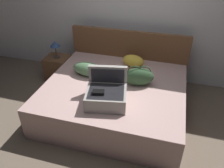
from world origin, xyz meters
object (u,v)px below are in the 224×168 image
Objects in this scene: bed at (114,98)px; pillow_near_headboard at (133,61)px; hard_case_large at (106,94)px; table_lamp at (55,45)px; nightstand at (58,68)px; duffel_bag at (139,77)px; pillow_center_head at (88,69)px.

pillow_near_headboard is (0.15, 0.66, 0.35)m from bed.
table_lamp is (-1.33, 1.12, 0.08)m from hard_case_large.
pillow_near_headboard is 1.52m from nightstand.
nightstand is (-1.48, 0.02, -0.37)m from pillow_near_headboard.
hard_case_large reaches higher than table_lamp.
hard_case_large is 1.33× the size of nightstand.
pillow_near_headboard is at bearing -0.89° from nightstand.
duffel_bag is (0.34, 0.10, 0.39)m from bed.
pillow_center_head reaches higher than pillow_near_headboard.
nightstand is at bearing 128.82° from hard_case_large.
pillow_near_headboard is 0.81m from pillow_center_head.
table_lamp is (-1.48, 0.02, 0.11)m from pillow_near_headboard.
duffel_bag is at bearing 16.22° from bed.
pillow_near_headboard is at bearing 108.96° from duffel_bag.
hard_case_large reaches higher than pillow_near_headboard.
table_lamp reaches higher than bed.
hard_case_large reaches higher than bed.
pillow_near_headboard is 0.73× the size of pillow_center_head.
hard_case_large is 1.10m from pillow_near_headboard.
table_lamp is at bearing 148.24° from pillow_center_head.
duffel_bag is at bearing -4.13° from pillow_center_head.
table_lamp is at bearing 128.82° from hard_case_large.
pillow_center_head is (-0.48, 0.16, 0.36)m from bed.
bed is at bearing -163.78° from duffel_bag.
nightstand is at bearing 0.00° from table_lamp.
bed is 4.36× the size of duffel_bag.
duffel_bag is 1.48× the size of table_lamp.
nightstand is at bearing 160.80° from duffel_bag.
table_lamp reaches higher than pillow_center_head.
bed is at bearing -27.23° from table_lamp.
pillow_center_head reaches higher than nightstand.
table_lamp is at bearing 179.11° from pillow_near_headboard.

